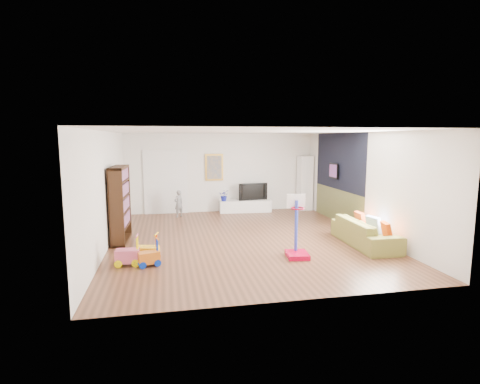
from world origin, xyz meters
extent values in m
cube|color=brown|center=(0.00, 0.00, 0.00)|extent=(6.50, 7.50, 0.00)
cube|color=white|center=(0.00, 0.00, 2.70)|extent=(6.50, 7.50, 0.00)
cube|color=silver|center=(0.00, 3.75, 1.35)|extent=(6.50, 0.00, 2.70)
cube|color=silver|center=(0.00, -3.75, 1.35)|extent=(6.50, 0.00, 2.70)
cube|color=silver|center=(-3.25, 0.00, 1.35)|extent=(0.00, 7.50, 2.70)
cube|color=silver|center=(3.25, 0.00, 1.35)|extent=(0.00, 7.50, 2.70)
cube|color=black|center=(3.23, 1.40, 1.85)|extent=(0.01, 3.20, 1.70)
cube|color=brown|center=(3.23, 1.40, 0.50)|extent=(0.01, 3.20, 1.00)
cube|color=white|center=(-1.90, 3.71, 1.05)|extent=(1.45, 0.06, 2.10)
cube|color=gold|center=(-0.25, 3.71, 1.55)|extent=(0.62, 0.06, 0.92)
cube|color=#7F3F8C|center=(3.17, 1.60, 1.55)|extent=(0.04, 0.56, 0.46)
cube|color=white|center=(0.79, 3.43, 0.21)|extent=(1.80, 0.54, 0.42)
cube|color=white|center=(2.96, 3.46, 0.96)|extent=(0.47, 0.47, 1.92)
cube|color=#311B0D|center=(-3.01, 0.39, 0.93)|extent=(0.38, 1.29, 1.86)
imported|color=olive|center=(2.76, -1.09, 0.31)|extent=(0.88, 2.13, 0.62)
cube|color=#AD0025|center=(0.84, -1.67, 0.68)|extent=(0.53, 0.62, 1.35)
cube|color=#FFB60F|center=(-2.30, -1.34, 0.30)|extent=(0.50, 0.37, 0.60)
cube|color=#CD6519|center=(-2.27, -1.64, 0.28)|extent=(0.47, 0.37, 0.55)
cube|color=#D45577|center=(-2.69, -1.52, 0.31)|extent=(0.47, 0.31, 0.62)
imported|color=gray|center=(-1.51, 3.05, 0.44)|extent=(0.38, 0.36, 0.88)
imported|color=black|center=(1.04, 3.49, 0.71)|extent=(1.04, 0.26, 0.59)
imported|color=navy|center=(0.05, 3.39, 0.61)|extent=(0.41, 0.37, 0.39)
cube|color=#B13304|center=(2.94, -1.68, 0.49)|extent=(0.17, 0.39, 0.38)
cube|color=silver|center=(2.99, -1.08, 0.49)|extent=(0.19, 0.41, 0.40)
cube|color=#B3421D|center=(2.96, -0.49, 0.49)|extent=(0.11, 0.39, 0.38)
camera|label=1|loc=(-1.88, -9.06, 2.53)|focal=28.00mm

